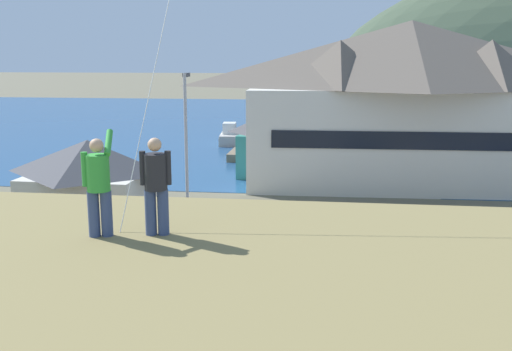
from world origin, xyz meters
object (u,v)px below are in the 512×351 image
object	(u,v)px
moored_boat_outer_mooring	(289,146)
parked_car_mid_row_far	(22,266)
parked_car_corner_spot	(216,276)
parked_car_front_row_silver	(429,298)
storage_shed_near_lot	(90,186)
parking_light_pole	(186,139)
person_companion	(156,183)
wharf_dock	(257,145)
person_kite_flyer	(99,183)
harbor_lodge	(409,98)
moored_boat_wharfside	(230,136)
storage_shed_waterside	(274,142)
parked_car_mid_row_near	(402,234)

from	to	relation	value
moored_boat_outer_mooring	parked_car_mid_row_far	xyz separation A→B (m)	(-7.51, -32.97, 0.34)
parked_car_corner_spot	parked_car_front_row_silver	bearing A→B (deg)	-8.34
storage_shed_near_lot	parked_car_mid_row_far	world-z (taller)	storage_shed_near_lot
parking_light_pole	person_companion	bearing A→B (deg)	-77.46
parked_car_corner_spot	wharf_dock	bearing A→B (deg)	94.81
person_kite_flyer	person_companion	xyz separation A→B (m)	(0.97, 0.21, -0.02)
harbor_lodge	person_kite_flyer	distance (m)	32.97
wharf_dock	parked_car_corner_spot	xyz separation A→B (m)	(3.03, -35.98, 0.71)
moored_boat_outer_mooring	parked_car_mid_row_far	size ratio (longest dim) A/B	1.35
moored_boat_wharfside	parked_car_mid_row_far	xyz separation A→B (m)	(-1.09, -38.96, 0.34)
parked_car_front_row_silver	moored_boat_outer_mooring	bearing A→B (deg)	101.55
storage_shed_waterside	moored_boat_outer_mooring	size ratio (longest dim) A/B	0.96
storage_shed_waterside	harbor_lodge	bearing A→B (deg)	-8.69
harbor_lodge	moored_boat_wharfside	distance (m)	23.61
moored_boat_wharfside	parked_car_mid_row_far	distance (m)	38.98
parked_car_corner_spot	parked_car_front_row_silver	xyz separation A→B (m)	(7.15, -1.05, 0.00)
storage_shed_near_lot	moored_boat_outer_mooring	xyz separation A→B (m)	(7.90, 25.67, -1.74)
storage_shed_near_lot	parked_car_mid_row_near	distance (m)	14.97
parked_car_corner_spot	parked_car_mid_row_far	world-z (taller)	same
storage_shed_near_lot	person_companion	size ratio (longest dim) A/B	3.46
moored_boat_wharfside	parked_car_front_row_silver	size ratio (longest dim) A/B	1.39
parked_car_mid_row_near	storage_shed_waterside	bearing A→B (deg)	112.84
wharf_dock	moored_boat_wharfside	world-z (taller)	moored_boat_wharfside
storage_shed_near_lot	person_kite_flyer	xyz separation A→B (m)	(7.62, -17.11, 4.04)
moored_boat_outer_mooring	parked_car_mid_row_near	distance (m)	28.02
moored_boat_wharfside	parked_car_corner_spot	size ratio (longest dim) A/B	1.37
harbor_lodge	moored_boat_wharfside	world-z (taller)	harbor_lodge
moored_boat_outer_mooring	person_kite_flyer	world-z (taller)	person_kite_flyer
person_kite_flyer	parked_car_mid_row_far	bearing A→B (deg)	126.42
moored_boat_outer_mooring	parked_car_corner_spot	distance (m)	33.09
storage_shed_waterside	moored_boat_outer_mooring	xyz separation A→B (m)	(0.41, 9.71, -1.77)
moored_boat_wharfside	moored_boat_outer_mooring	distance (m)	8.78
parked_car_corner_spot	person_companion	xyz separation A→B (m)	(0.86, -9.48, 5.42)
parked_car_mid_row_far	moored_boat_wharfside	bearing A→B (deg)	88.40
parked_car_mid_row_near	parked_car_mid_row_far	bearing A→B (deg)	-158.04
parking_light_pole	wharf_dock	bearing A→B (deg)	89.18
parked_car_mid_row_near	parked_car_mid_row_far	xyz separation A→B (m)	(-14.44, -5.83, 0.00)
moored_boat_outer_mooring	person_companion	world-z (taller)	person_companion
storage_shed_waterside	person_companion	distance (m)	33.12
moored_boat_outer_mooring	parked_car_corner_spot	size ratio (longest dim) A/B	1.36
parked_car_mid_row_near	person_companion	bearing A→B (deg)	-112.04
parked_car_front_row_silver	person_companion	size ratio (longest dim) A/B	2.41
storage_shed_waterside	person_companion	size ratio (longest dim) A/B	3.20
wharf_dock	moored_boat_outer_mooring	size ratio (longest dim) A/B	2.76
parking_light_pole	parked_car_mid_row_near	bearing A→B (deg)	-19.80
storage_shed_near_lot	person_companion	bearing A→B (deg)	-63.06
parked_car_front_row_silver	parked_car_mid_row_near	bearing A→B (deg)	90.35
moored_boat_wharfside	parked_car_corner_spot	world-z (taller)	moored_boat_wharfside
harbor_lodge	moored_boat_outer_mooring	size ratio (longest dim) A/B	3.95
parking_light_pole	person_kite_flyer	size ratio (longest dim) A/B	4.19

